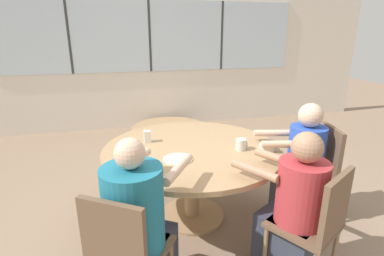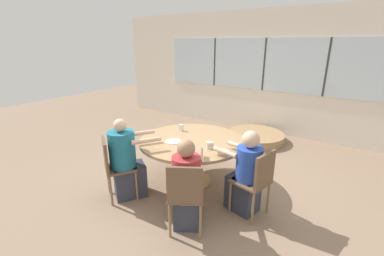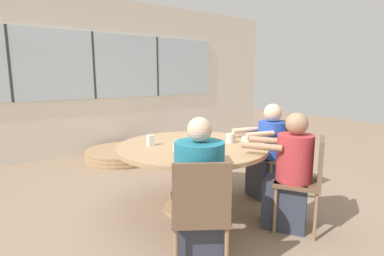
% 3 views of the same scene
% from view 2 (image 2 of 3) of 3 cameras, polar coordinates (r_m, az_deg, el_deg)
% --- Properties ---
extents(ground_plane, '(16.00, 16.00, 0.00)m').
position_cam_2_polar(ground_plane, '(4.15, -0.00, -11.74)').
color(ground_plane, '#8C725B').
extents(wall_back_with_windows, '(8.40, 0.08, 2.80)m').
position_cam_2_polar(wall_back_with_windows, '(6.34, 15.74, 11.76)').
color(wall_back_with_windows, silver).
rests_on(wall_back_with_windows, ground_plane).
extents(dining_table, '(1.57, 1.57, 0.71)m').
position_cam_2_polar(dining_table, '(3.88, -0.00, -4.17)').
color(dining_table, tan).
rests_on(dining_table, ground_plane).
extents(chair_for_woman_green_shirt, '(0.55, 0.55, 0.89)m').
position_cam_2_polar(chair_for_woman_green_shirt, '(2.89, -1.48, -14.13)').
color(chair_for_woman_green_shirt, brown).
rests_on(chair_for_woman_green_shirt, ground_plane).
extents(chair_for_man_blue_shirt, '(0.55, 0.55, 0.89)m').
position_cam_2_polar(chair_for_man_blue_shirt, '(3.66, -17.07, -7.53)').
color(chair_for_man_blue_shirt, brown).
rests_on(chair_for_man_blue_shirt, ground_plane).
extents(chair_for_man_teal_shirt, '(0.48, 0.48, 0.89)m').
position_cam_2_polar(chair_for_man_teal_shirt, '(3.25, 14.30, -10.76)').
color(chair_for_man_teal_shirt, brown).
rests_on(chair_for_man_teal_shirt, ground_plane).
extents(person_woman_green_shirt, '(0.57, 0.67, 1.10)m').
position_cam_2_polar(person_woman_green_shirt, '(3.05, -1.19, -13.10)').
color(person_woman_green_shirt, '#333847').
rests_on(person_woman_green_shirt, ground_plane).
extents(person_man_blue_shirt, '(0.64, 0.72, 1.15)m').
position_cam_2_polar(person_man_blue_shirt, '(3.69, -14.39, -7.53)').
color(person_man_blue_shirt, '#333847').
rests_on(person_man_blue_shirt, ground_plane).
extents(person_man_teal_shirt, '(0.63, 0.44, 1.11)m').
position_cam_2_polar(person_man_teal_shirt, '(3.34, 11.81, -10.39)').
color(person_man_teal_shirt, '#333847').
rests_on(person_man_teal_shirt, ground_plane).
extents(coffee_mug, '(0.10, 0.09, 0.10)m').
position_cam_2_polar(coffee_mug, '(3.50, 3.98, -3.87)').
color(coffee_mug, beige).
rests_on(coffee_mug, dining_table).
extents(milk_carton_small, '(0.06, 0.06, 0.11)m').
position_cam_2_polar(milk_carton_small, '(4.19, -2.43, 0.09)').
color(milk_carton_small, silver).
rests_on(milk_carton_small, dining_table).
extents(bowl_white_shallow, '(0.15, 0.15, 0.04)m').
position_cam_2_polar(bowl_white_shallow, '(3.37, 6.84, -5.39)').
color(bowl_white_shallow, silver).
rests_on(bowl_white_shallow, dining_table).
extents(plate_tortillas, '(0.24, 0.24, 0.01)m').
position_cam_2_polar(plate_tortillas, '(3.76, -4.16, -2.98)').
color(plate_tortillas, beige).
rests_on(plate_tortillas, dining_table).
extents(folded_table_stack, '(1.24, 1.24, 0.18)m').
position_cam_2_polar(folded_table_stack, '(5.89, 13.93, -1.88)').
color(folded_table_stack, tan).
rests_on(folded_table_stack, ground_plane).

